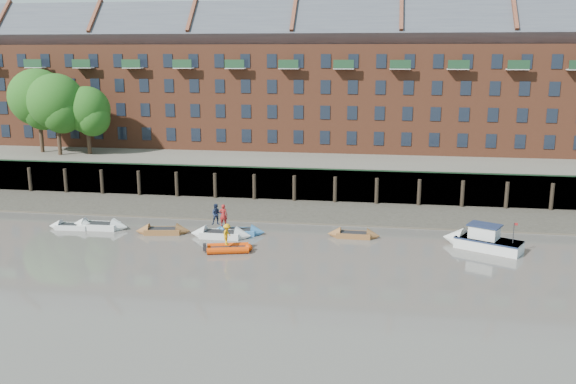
% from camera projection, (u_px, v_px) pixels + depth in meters
% --- Properties ---
extents(ground, '(220.00, 220.00, 0.00)m').
position_uv_depth(ground, '(216.00, 280.00, 39.26)').
color(ground, '#5A544E').
rests_on(ground, ground).
extents(foreshore, '(110.00, 8.00, 0.50)m').
position_uv_depth(foreshore, '(267.00, 210.00, 56.60)').
color(foreshore, '#3D382F').
rests_on(foreshore, ground).
extents(mud_band, '(110.00, 1.60, 0.10)m').
position_uv_depth(mud_band, '(260.00, 220.00, 53.33)').
color(mud_band, '#4C4336').
rests_on(mud_band, ground).
extents(river_wall, '(110.00, 1.23, 3.30)m').
position_uv_depth(river_wall, '(275.00, 184.00, 60.46)').
color(river_wall, '#2D2A26').
rests_on(river_wall, ground).
extents(bank_terrace, '(110.00, 28.00, 3.20)m').
position_uv_depth(bank_terrace, '(295.00, 160.00, 73.58)').
color(bank_terrace, '#5E594D').
rests_on(bank_terrace, ground).
extents(apartment_terrace, '(80.60, 15.56, 20.98)m').
position_uv_depth(apartment_terrace, '(296.00, 65.00, 72.03)').
color(apartment_terrace, brown).
rests_on(apartment_terrace, bank_terrace).
extents(tree_cluster, '(11.76, 7.74, 9.40)m').
position_uv_depth(tree_cluster, '(55.00, 102.00, 67.37)').
color(tree_cluster, '#3A281C').
rests_on(tree_cluster, bank_terrace).
extents(rowboat_0, '(4.14, 1.46, 1.18)m').
position_uv_depth(rowboat_0, '(73.00, 226.00, 50.59)').
color(rowboat_0, silver).
rests_on(rowboat_0, ground).
extents(rowboat_1, '(5.00, 1.50, 1.45)m').
position_uv_depth(rowboat_1, '(99.00, 226.00, 50.57)').
color(rowboat_1, silver).
rests_on(rowboat_1, ground).
extents(rowboat_2, '(4.58, 1.97, 1.29)m').
position_uv_depth(rowboat_2, '(163.00, 231.00, 49.24)').
color(rowboat_2, brown).
rests_on(rowboat_2, ground).
extents(rowboat_3, '(4.97, 1.51, 1.44)m').
position_uv_depth(rowboat_3, '(221.00, 234.00, 48.21)').
color(rowboat_3, silver).
rests_on(rowboat_3, ground).
extents(rowboat_4, '(4.43, 1.58, 1.26)m').
position_uv_depth(rowboat_4, '(238.00, 232.00, 49.05)').
color(rowboat_4, teal).
rests_on(rowboat_4, ground).
extents(rowboat_6, '(4.19, 1.30, 1.21)m').
position_uv_depth(rowboat_6, '(354.00, 235.00, 48.24)').
color(rowboat_6, brown).
rests_on(rowboat_6, ground).
extents(rib_tender, '(3.44, 2.28, 0.58)m').
position_uv_depth(rib_tender, '(230.00, 248.00, 44.81)').
color(rib_tender, '#CD3704').
rests_on(rib_tender, ground).
extents(motor_launch, '(6.11, 4.36, 2.42)m').
position_uv_depth(motor_launch, '(476.00, 240.00, 45.62)').
color(motor_launch, silver).
rests_on(motor_launch, ground).
extents(person_rower_a, '(0.67, 0.46, 1.77)m').
position_uv_depth(person_rower_a, '(223.00, 215.00, 47.77)').
color(person_rower_a, maroon).
rests_on(person_rower_a, rowboat_3).
extents(person_rower_b, '(0.98, 0.85, 1.71)m').
position_uv_depth(person_rower_b, '(217.00, 214.00, 48.14)').
color(person_rower_b, '#19233F').
rests_on(person_rower_b, rowboat_3).
extents(person_rib_crew, '(0.73, 1.10, 1.59)m').
position_uv_depth(person_rib_crew, '(227.00, 234.00, 44.51)').
color(person_rib_crew, orange).
rests_on(person_rib_crew, rib_tender).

